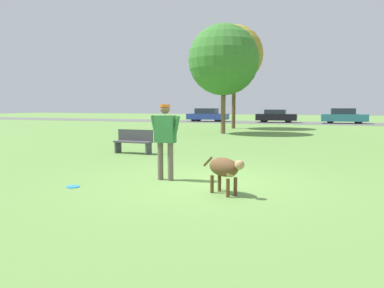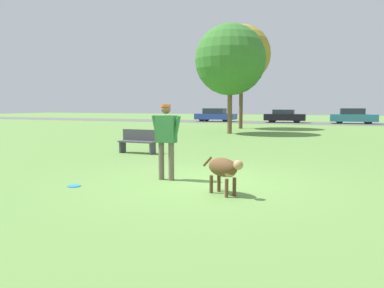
% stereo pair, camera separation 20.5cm
% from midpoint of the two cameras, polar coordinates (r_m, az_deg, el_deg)
% --- Properties ---
extents(ground_plane, '(120.00, 120.00, 0.00)m').
position_cam_midpoint_polar(ground_plane, '(8.37, 2.24, -5.82)').
color(ground_plane, '#608C42').
extents(far_road_strip, '(120.00, 6.00, 0.01)m').
position_cam_midpoint_polar(far_road_strip, '(37.17, 17.63, 3.05)').
color(far_road_strip, '#5B5B59').
rests_on(far_road_strip, ground_plane).
extents(person, '(0.74, 0.23, 1.73)m').
position_cam_midpoint_polar(person, '(8.48, -3.28, 1.39)').
color(person, '#665B4C').
rests_on(person, ground_plane).
extents(dog, '(1.00, 0.68, 0.72)m').
position_cam_midpoint_polar(dog, '(7.15, 5.72, -3.75)').
color(dog, brown).
rests_on(dog, ground_plane).
extents(frisbee, '(0.27, 0.27, 0.02)m').
position_cam_midpoint_polar(frisbee, '(8.28, -16.88, -6.14)').
color(frisbee, '#268CE5').
rests_on(frisbee, ground_plane).
extents(tree_far_left, '(4.15, 4.15, 7.40)m').
position_cam_midpoint_polar(tree_far_left, '(27.71, 7.78, 13.38)').
color(tree_far_left, brown).
rests_on(tree_far_left, ground_plane).
extents(tree_mid_center, '(4.19, 4.19, 6.46)m').
position_cam_midpoint_polar(tree_mid_center, '(22.69, 6.11, 12.64)').
color(tree_mid_center, brown).
rests_on(tree_mid_center, ground_plane).
extents(parked_car_blue, '(4.20, 1.88, 1.37)m').
position_cam_midpoint_polar(parked_car_blue, '(38.96, 3.74, 4.43)').
color(parked_car_blue, '#284293').
rests_on(parked_car_blue, ground_plane).
extents(parked_car_black, '(3.94, 1.84, 1.28)m').
position_cam_midpoint_polar(parked_car_black, '(37.45, 14.07, 4.14)').
color(parked_car_black, black).
rests_on(parked_car_black, ground_plane).
extents(parked_car_teal, '(4.10, 1.85, 1.41)m').
position_cam_midpoint_polar(parked_car_teal, '(37.28, 23.49, 3.90)').
color(parked_car_teal, teal).
rests_on(parked_car_teal, ground_plane).
extents(park_bench, '(1.41, 0.44, 0.84)m').
position_cam_midpoint_polar(park_bench, '(13.41, -7.76, 0.52)').
color(park_bench, '#47474C').
rests_on(park_bench, ground_plane).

